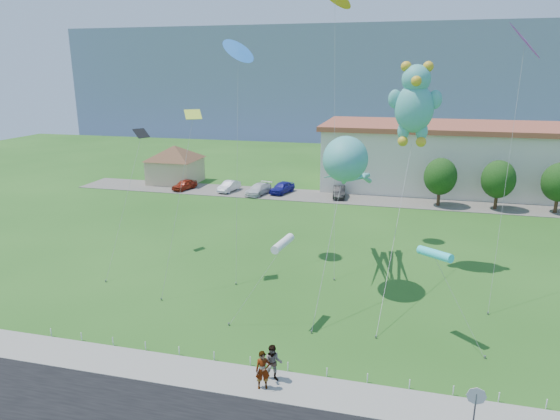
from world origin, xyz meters
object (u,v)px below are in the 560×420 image
(teddy_bear_kite, at_px, (415,102))
(parked_car_white, at_px, (258,189))
(pavilion, at_px, (175,161))
(parked_car_black, at_px, (339,192))
(stop_sign, at_px, (476,401))
(parked_car_silver, at_px, (229,186))
(parked_car_blue, at_px, (282,187))
(pedestrian_left, at_px, (263,370))
(pedestrian_right, at_px, (273,363))
(parked_car_red, at_px, (185,185))
(octopus_kite, at_px, (347,166))

(teddy_bear_kite, bearing_deg, parked_car_white, 133.26)
(pavilion, distance_m, parked_car_black, 22.97)
(stop_sign, relative_size, parked_car_white, 0.56)
(parked_car_silver, height_order, teddy_bear_kite, teddy_bear_kite)
(parked_car_silver, height_order, parked_car_blue, parked_car_blue)
(pedestrian_left, xyz_separation_m, parked_car_white, (-11.32, 37.20, -0.35))
(parked_car_white, bearing_deg, pedestrian_right, -59.17)
(parked_car_white, bearing_deg, parked_car_red, -167.65)
(pedestrian_right, bearing_deg, teddy_bear_kite, 60.20)
(parked_car_black, relative_size, octopus_kite, 0.29)
(parked_car_red, bearing_deg, pedestrian_left, -43.58)
(pedestrian_right, height_order, parked_car_silver, pedestrian_right)
(octopus_kite, height_order, teddy_bear_kite, teddy_bear_kite)
(stop_sign, xyz_separation_m, teddy_bear_kite, (-3.03, 19.61, 10.65))
(parked_car_white, bearing_deg, stop_sign, -48.58)
(parked_car_silver, height_order, parked_car_white, parked_car_white)
(pavilion, xyz_separation_m, parked_car_red, (2.99, -3.76, -2.33))
(pavilion, height_order, pedestrian_right, pavilion)
(parked_car_white, height_order, parked_car_blue, parked_car_blue)
(stop_sign, distance_m, parked_car_black, 40.76)
(parked_car_silver, xyz_separation_m, parked_car_black, (13.85, 0.34, 0.02))
(pavilion, xyz_separation_m, teddy_bear_kite, (30.47, -22.60, 9.50))
(teddy_bear_kite, bearing_deg, pedestrian_right, -108.52)
(pavilion, distance_m, pedestrian_right, 47.28)
(teddy_bear_kite, bearing_deg, pedestrian_left, -108.75)
(stop_sign, bearing_deg, pedestrian_left, 173.15)
(parked_car_blue, xyz_separation_m, octopus_kite, (10.73, -24.55, 7.62))
(pavilion, relative_size, teddy_bear_kite, 0.60)
(pavilion, distance_m, pedestrian_left, 47.72)
(parked_car_blue, bearing_deg, parked_car_white, -136.76)
(stop_sign, relative_size, parked_car_black, 0.62)
(parked_car_silver, distance_m, octopus_kite, 30.53)
(parked_car_silver, distance_m, parked_car_white, 4.10)
(pedestrian_right, bearing_deg, pedestrian_left, -125.78)
(pavilion, xyz_separation_m, pedestrian_left, (24.20, -41.09, -1.96))
(pavilion, bearing_deg, teddy_bear_kite, -36.56)
(parked_car_white, xyz_separation_m, octopus_kite, (13.39, -23.22, 7.69))
(pavilion, relative_size, parked_car_black, 2.28)
(pedestrian_left, bearing_deg, parked_car_white, 86.96)
(pedestrian_left, distance_m, pedestrian_right, 0.78)
(pavilion, height_order, teddy_bear_kite, teddy_bear_kite)
(pedestrian_left, relative_size, octopus_kite, 0.14)
(parked_car_silver, bearing_deg, parked_car_blue, 16.41)
(stop_sign, height_order, octopus_kite, octopus_kite)
(parked_car_black, height_order, teddy_bear_kite, teddy_bear_kite)
(parked_car_red, height_order, parked_car_blue, parked_car_blue)
(pedestrian_left, relative_size, parked_car_blue, 0.46)
(pavilion, bearing_deg, parked_car_white, -16.82)
(parked_car_white, distance_m, octopus_kite, 27.89)
(parked_car_silver, bearing_deg, pedestrian_right, -56.62)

